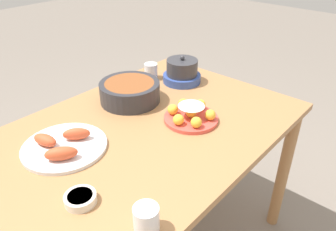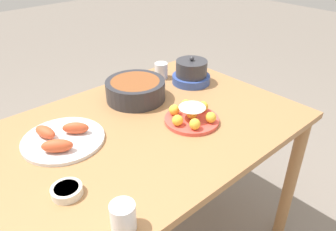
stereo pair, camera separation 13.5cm
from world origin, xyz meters
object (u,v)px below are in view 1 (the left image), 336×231
at_px(serving_bowl, 130,91).
at_px(seafood_platter, 63,146).
at_px(cup_near, 146,220).
at_px(dining_table, 145,148).
at_px(warming_pot, 182,72).
at_px(cup_far, 151,71).
at_px(sauce_bowl, 80,198).
at_px(cake_plate, 191,115).

bearing_deg(serving_bowl, seafood_platter, -167.49).
height_order(serving_bowl, seafood_platter, serving_bowl).
xyz_separation_m(serving_bowl, cup_near, (-0.49, -0.59, -0.01)).
height_order(dining_table, serving_bowl, serving_bowl).
distance_m(serving_bowl, warming_pot, 0.33).
height_order(serving_bowl, warming_pot, warming_pot).
height_order(dining_table, cup_far, cup_far).
bearing_deg(sauce_bowl, cup_far, 30.40).
bearing_deg(dining_table, warming_pot, 20.30).
distance_m(dining_table, cup_far, 0.51).
bearing_deg(cake_plate, cup_far, 64.58).
height_order(seafood_platter, warming_pot, warming_pot).
bearing_deg(cup_near, seafood_platter, 82.69).
bearing_deg(seafood_platter, cup_far, 16.36).
bearing_deg(cake_plate, serving_bowl, 98.61).
height_order(cup_near, cup_far, cup_near).
distance_m(seafood_platter, cup_far, 0.70).
bearing_deg(seafood_platter, warming_pot, 3.58).
xyz_separation_m(sauce_bowl, seafood_platter, (0.12, 0.27, 0.00)).
xyz_separation_m(seafood_platter, warming_pot, (0.75, 0.05, 0.04)).
distance_m(cup_far, warming_pot, 0.17).
xyz_separation_m(cake_plate, sauce_bowl, (-0.59, -0.04, -0.01)).
relative_size(serving_bowl, seafood_platter, 0.89).
distance_m(cup_near, warming_pot, 0.98).
bearing_deg(serving_bowl, cake_plate, -81.39).
height_order(cake_plate, serving_bowl, serving_bowl).
bearing_deg(cup_near, sauce_bowl, 103.94).
bearing_deg(dining_table, seafood_platter, 158.66).
relative_size(cake_plate, warming_pot, 1.17).
bearing_deg(cake_plate, seafood_platter, 154.45).
relative_size(sauce_bowl, cup_far, 1.18).
distance_m(serving_bowl, sauce_bowl, 0.65).
relative_size(serving_bowl, cup_far, 3.38).
bearing_deg(seafood_platter, serving_bowl, 12.51).
height_order(dining_table, warming_pot, warming_pot).
xyz_separation_m(serving_bowl, cup_far, (0.25, 0.10, -0.01)).
xyz_separation_m(cup_near, cup_far, (0.74, 0.69, -0.00)).
height_order(cake_plate, cup_near, cup_near).
xyz_separation_m(seafood_platter, cup_far, (0.68, 0.20, 0.02)).
bearing_deg(seafood_platter, dining_table, -21.34).
bearing_deg(cup_far, dining_table, -139.61).
relative_size(cake_plate, serving_bowl, 0.83).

